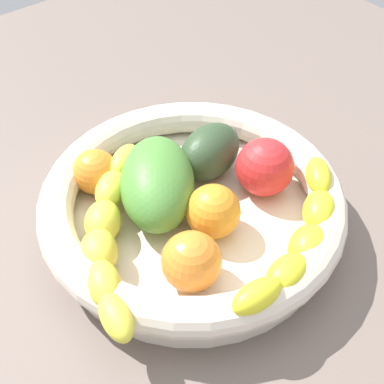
# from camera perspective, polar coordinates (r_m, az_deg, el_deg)

# --- Properties ---
(kitchen_counter) EXTENTS (1.20, 1.20, 0.03)m
(kitchen_counter) POSITION_cam_1_polar(r_m,az_deg,el_deg) (0.60, -0.00, -4.68)
(kitchen_counter) COLOR #6A5C54
(kitchen_counter) RESTS_ON ground
(fruit_bowl) EXTENTS (0.32, 0.32, 0.06)m
(fruit_bowl) POSITION_cam_1_polar(r_m,az_deg,el_deg) (0.57, -0.00, -1.59)
(fruit_bowl) COLOR beige
(fruit_bowl) RESTS_ON kitchen_counter
(banana_draped_left) EXTENTS (0.11, 0.21, 0.05)m
(banana_draped_left) POSITION_cam_1_polar(r_m,az_deg,el_deg) (0.52, 11.84, -5.06)
(banana_draped_left) COLOR yellow
(banana_draped_left) RESTS_ON fruit_bowl
(banana_draped_right) EXTENTS (0.21, 0.16, 0.04)m
(banana_draped_right) POSITION_cam_1_polar(r_m,az_deg,el_deg) (0.52, -9.07, -4.46)
(banana_draped_right) COLOR yellow
(banana_draped_right) RESTS_ON fruit_bowl
(orange_front) EXTENTS (0.05, 0.05, 0.05)m
(orange_front) POSITION_cam_1_polar(r_m,az_deg,el_deg) (0.59, -10.38, 2.16)
(orange_front) COLOR orange
(orange_front) RESTS_ON fruit_bowl
(orange_mid_left) EXTENTS (0.06, 0.06, 0.06)m
(orange_mid_left) POSITION_cam_1_polar(r_m,az_deg,el_deg) (0.49, -0.05, -7.47)
(orange_mid_left) COLOR orange
(orange_mid_left) RESTS_ON fruit_bowl
(orange_mid_right) EXTENTS (0.06, 0.06, 0.06)m
(orange_mid_right) POSITION_cam_1_polar(r_m,az_deg,el_deg) (0.53, 1.93, -2.33)
(orange_mid_right) COLOR orange
(orange_mid_right) RESTS_ON fruit_bowl
(mango_green) EXTENTS (0.15, 0.14, 0.07)m
(mango_green) POSITION_cam_1_polar(r_m,az_deg,el_deg) (0.56, -3.76, 1.03)
(mango_green) COLOR #4A8735
(mango_green) RESTS_ON fruit_bowl
(avocado_dark) EXTENTS (0.07, 0.10, 0.06)m
(avocado_dark) POSITION_cam_1_polar(r_m,az_deg,el_deg) (0.60, 1.90, 4.34)
(avocado_dark) COLOR #2D4328
(avocado_dark) RESTS_ON fruit_bowl
(tomato_red) EXTENTS (0.06, 0.06, 0.06)m
(tomato_red) POSITION_cam_1_polar(r_m,az_deg,el_deg) (0.58, 7.83, 2.68)
(tomato_red) COLOR red
(tomato_red) RESTS_ON fruit_bowl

